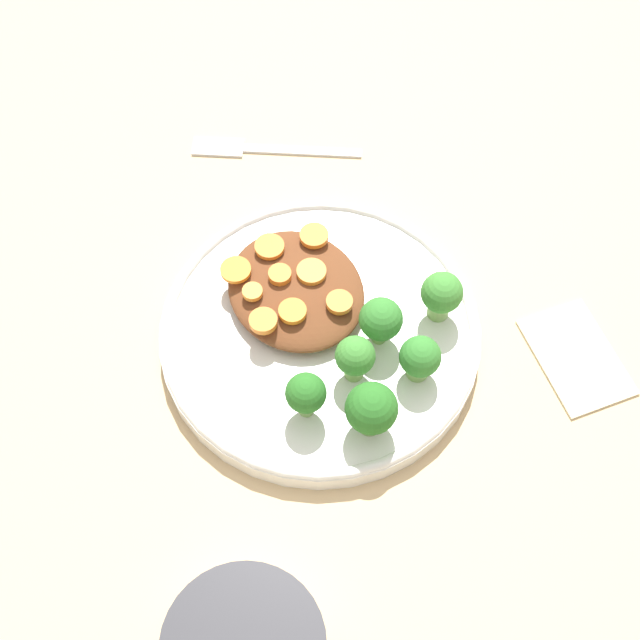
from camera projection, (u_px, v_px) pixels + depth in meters
The scene contains 20 objects.
ground_plane at pixel (320, 339), 0.82m from camera, with size 4.00×4.00×0.00m, color tan.
plate at pixel (320, 332), 0.80m from camera, with size 0.29×0.29×0.03m.
stew_mound at pixel (293, 291), 0.80m from camera, with size 0.13×0.12×0.02m, color brown.
broccoli_floret_0 at pixel (371, 409), 0.72m from camera, with size 0.04×0.04×0.06m.
broccoli_floret_1 at pixel (351, 360), 0.75m from camera, with size 0.03×0.03×0.05m.
broccoli_floret_2 at pixel (381, 320), 0.77m from camera, with size 0.04×0.04×0.05m.
broccoli_floret_3 at pixel (306, 394), 0.73m from camera, with size 0.03×0.03×0.05m.
broccoli_floret_4 at pixel (441, 295), 0.78m from camera, with size 0.04×0.04×0.05m.
broccoli_floret_5 at pixel (420, 358), 0.75m from camera, with size 0.04×0.04×0.05m.
carrot_slice_0 at pixel (252, 292), 0.79m from camera, with size 0.02×0.02×0.01m, color orange.
carrot_slice_1 at pixel (311, 272), 0.80m from camera, with size 0.03×0.03×0.01m, color orange.
carrot_slice_2 at pixel (293, 311), 0.78m from camera, with size 0.02×0.02×0.01m, color orange.
carrot_slice_3 at pixel (314, 236), 0.82m from camera, with size 0.03×0.03×0.01m, color orange.
carrot_slice_4 at pixel (263, 321), 0.77m from camera, with size 0.02×0.02×0.01m, color orange.
carrot_slice_5 at pixel (268, 248), 0.81m from camera, with size 0.03×0.03×0.00m, color orange.
carrot_slice_6 at pixel (280, 275), 0.79m from camera, with size 0.02×0.02×0.01m, color orange.
carrot_slice_7 at pixel (236, 270), 0.80m from camera, with size 0.03×0.03×0.00m, color orange.
carrot_slice_8 at pixel (338, 300), 0.78m from camera, with size 0.02×0.02×0.01m, color orange.
fork at pixel (260, 148), 0.93m from camera, with size 0.12×0.15×0.01m.
napkin at pixel (577, 356), 0.80m from camera, with size 0.12×0.09×0.01m.
Camera 1 is at (0.33, -0.22, 0.71)m, focal length 50.00 mm.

